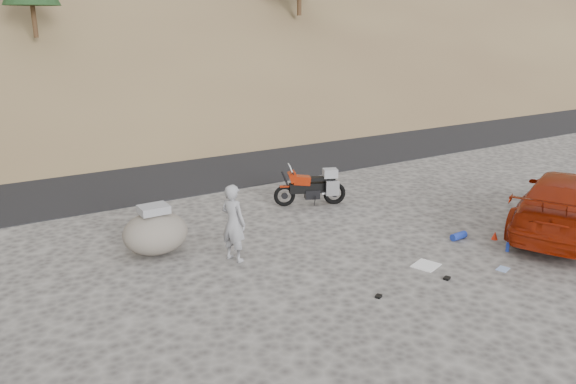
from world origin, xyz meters
The scene contains 13 objects.
ground centered at (0.00, 0.00, 0.00)m, with size 140.00×140.00×0.00m, color #484442.
road centered at (0.00, 9.00, 0.00)m, with size 120.00×7.00×0.05m, color black.
motorcycle centered at (0.91, 3.11, 0.50)m, with size 1.88×0.99×1.18m.
man centered at (-2.54, 0.92, 0.00)m, with size 0.60×0.39×1.64m, color gray.
red_car centered at (4.84, -1.68, 0.00)m, with size 1.99×4.90×1.42m, color maroon.
boulder centered at (-3.81, 2.12, 0.47)m, with size 1.59×1.42×1.08m.
gear_white_cloth centered at (0.65, -1.39, 0.01)m, with size 0.51×0.46×0.02m, color white.
gear_blue_mat centered at (2.33, -0.72, 0.08)m, with size 0.17×0.17×0.42m, color #1A32A1.
gear_bottle centered at (2.69, -1.76, 0.10)m, with size 0.07×0.07×0.20m, color #1A32A1.
gear_funnel centered at (3.03, -1.15, 0.09)m, with size 0.14×0.14×0.19m, color red.
gear_glove_a centered at (0.55, -2.05, 0.02)m, with size 0.15×0.10×0.04m, color black.
gear_glove_b centered at (-1.07, -1.94, 0.02)m, with size 0.13×0.10×0.04m, color black.
gear_blue_cloth centered at (1.85, -2.32, 0.01)m, with size 0.28×0.21×0.01m, color #87A1D1.
Camera 1 is at (-7.21, -8.87, 4.77)m, focal length 35.00 mm.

